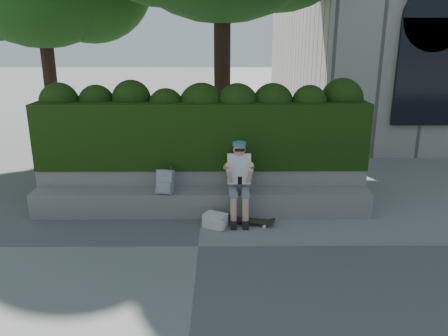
{
  "coord_description": "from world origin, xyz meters",
  "views": [
    {
      "loc": [
        0.34,
        -6.04,
        3.08
      ],
      "look_at": [
        0.4,
        1.0,
        0.95
      ],
      "focal_mm": 35.0,
      "sensor_mm": 36.0,
      "label": 1
    }
  ],
  "objects_px": {
    "skateboard": "(249,221)",
    "backpack_ground": "(215,220)",
    "person": "(239,178)",
    "backpack_plaid": "(165,182)"
  },
  "relations": [
    {
      "from": "skateboard",
      "to": "backpack_plaid",
      "type": "xyz_separation_m",
      "value": [
        -1.45,
        0.33,
        0.59
      ]
    },
    {
      "from": "person",
      "to": "backpack_plaid",
      "type": "xyz_separation_m",
      "value": [
        -1.28,
        0.08,
        -0.09
      ]
    },
    {
      "from": "skateboard",
      "to": "backpack_plaid",
      "type": "relative_size",
      "value": 1.93
    },
    {
      "from": "backpack_plaid",
      "to": "backpack_ground",
      "type": "bearing_deg",
      "value": -12.06
    },
    {
      "from": "person",
      "to": "skateboard",
      "type": "distance_m",
      "value": 0.75
    },
    {
      "from": "person",
      "to": "skateboard",
      "type": "height_order",
      "value": "person"
    },
    {
      "from": "person",
      "to": "backpack_plaid",
      "type": "bearing_deg",
      "value": 176.36
    },
    {
      "from": "backpack_plaid",
      "to": "skateboard",
      "type": "bearing_deg",
      "value": 1.46
    },
    {
      "from": "backpack_ground",
      "to": "person",
      "type": "bearing_deg",
      "value": 69.46
    },
    {
      "from": "skateboard",
      "to": "backpack_ground",
      "type": "relative_size",
      "value": 2.22
    }
  ]
}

